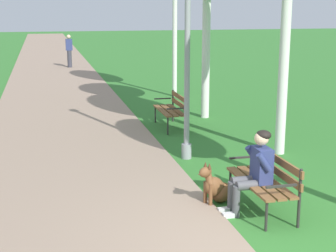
{
  "coord_description": "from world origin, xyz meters",
  "views": [
    {
      "loc": [
        -2.71,
        -5.61,
        2.98
      ],
      "look_at": [
        -0.58,
        2.99,
        0.9
      ],
      "focal_mm": 54.39,
      "sensor_mm": 36.0,
      "label": 1
    }
  ],
  "objects_px": {
    "park_bench_near": "(266,178)",
    "person_seated_on_near_bench": "(255,169)",
    "lamp_post_near": "(187,41)",
    "dog_brown": "(216,188)",
    "pedestrian_distant": "(69,51)",
    "park_bench_mid": "(173,108)"
  },
  "relations": [
    {
      "from": "park_bench_near",
      "to": "person_seated_on_near_bench",
      "type": "height_order",
      "value": "person_seated_on_near_bench"
    },
    {
      "from": "lamp_post_near",
      "to": "dog_brown",
      "type": "bearing_deg",
      "value": -95.06
    },
    {
      "from": "park_bench_near",
      "to": "dog_brown",
      "type": "bearing_deg",
      "value": 146.21
    },
    {
      "from": "park_bench_near",
      "to": "pedestrian_distant",
      "type": "height_order",
      "value": "pedestrian_distant"
    },
    {
      "from": "park_bench_near",
      "to": "park_bench_mid",
      "type": "relative_size",
      "value": 1.0
    },
    {
      "from": "pedestrian_distant",
      "to": "dog_brown",
      "type": "bearing_deg",
      "value": -86.42
    },
    {
      "from": "person_seated_on_near_bench",
      "to": "pedestrian_distant",
      "type": "height_order",
      "value": "pedestrian_distant"
    },
    {
      "from": "park_bench_near",
      "to": "person_seated_on_near_bench",
      "type": "relative_size",
      "value": 1.2
    },
    {
      "from": "park_bench_mid",
      "to": "lamp_post_near",
      "type": "bearing_deg",
      "value": -98.52
    },
    {
      "from": "person_seated_on_near_bench",
      "to": "lamp_post_near",
      "type": "distance_m",
      "value": 3.35
    },
    {
      "from": "person_seated_on_near_bench",
      "to": "lamp_post_near",
      "type": "bearing_deg",
      "value": 94.02
    },
    {
      "from": "park_bench_mid",
      "to": "person_seated_on_near_bench",
      "type": "distance_m",
      "value": 5.57
    },
    {
      "from": "park_bench_near",
      "to": "lamp_post_near",
      "type": "height_order",
      "value": "lamp_post_near"
    },
    {
      "from": "dog_brown",
      "to": "person_seated_on_near_bench",
      "type": "bearing_deg",
      "value": -47.38
    },
    {
      "from": "park_bench_mid",
      "to": "lamp_post_near",
      "type": "xyz_separation_m",
      "value": [
        -0.4,
        -2.66,
        1.83
      ]
    },
    {
      "from": "lamp_post_near",
      "to": "pedestrian_distant",
      "type": "height_order",
      "value": "lamp_post_near"
    },
    {
      "from": "dog_brown",
      "to": "lamp_post_near",
      "type": "relative_size",
      "value": 0.17
    },
    {
      "from": "park_bench_near",
      "to": "pedestrian_distant",
      "type": "xyz_separation_m",
      "value": [
        -1.8,
        19.2,
        0.33
      ]
    },
    {
      "from": "park_bench_mid",
      "to": "dog_brown",
      "type": "bearing_deg",
      "value": -96.87
    },
    {
      "from": "dog_brown",
      "to": "pedestrian_distant",
      "type": "height_order",
      "value": "pedestrian_distant"
    },
    {
      "from": "person_seated_on_near_bench",
      "to": "dog_brown",
      "type": "relative_size",
      "value": 1.59
    },
    {
      "from": "park_bench_near",
      "to": "pedestrian_distant",
      "type": "distance_m",
      "value": 19.28
    }
  ]
}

